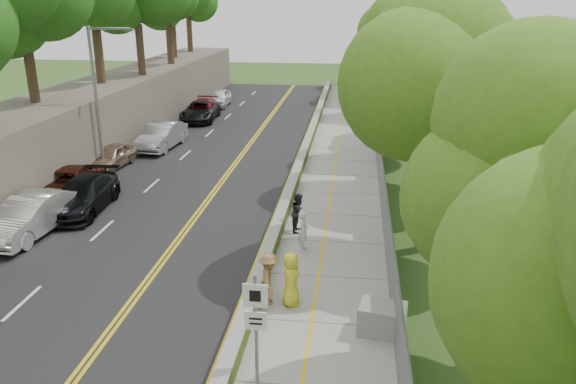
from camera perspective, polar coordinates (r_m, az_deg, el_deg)
ground at (r=17.85m, az=-4.83°, el=-12.70°), size 140.00×140.00×0.00m
road at (r=32.43m, az=-8.89°, el=2.17°), size 11.20×66.00×0.04m
sidewalk at (r=31.25m, az=5.30°, el=1.68°), size 4.20×66.00×0.05m
jersey_barrier at (r=31.31m, az=1.10°, el=2.32°), size 0.42×66.00×0.60m
rock_embankment at (r=34.99m, az=-22.00°, el=5.61°), size 5.00×66.00×4.00m
chainlink_fence at (r=30.99m, az=9.24°, el=3.24°), size 0.04×66.00×2.00m
trees_fenceside at (r=30.12m, az=14.47°, el=14.07°), size 7.00×66.00×14.00m
streetlight at (r=32.26m, az=-18.62°, el=9.75°), size 2.52×0.22×8.00m
signpost at (r=14.12m, az=-3.29°, el=-12.69°), size 0.62×0.09×3.10m
construction_barrel at (r=38.44m, az=8.33°, el=5.71°), size 0.60×0.60×0.99m
concrete_block at (r=17.08m, az=9.56°, el=-12.60°), size 1.49×1.24×0.88m
car_1 at (r=25.48m, az=-24.76°, el=-2.23°), size 2.14×5.12×1.65m
car_2 at (r=29.38m, az=-21.62°, el=0.73°), size 2.82×5.41×1.45m
car_3 at (r=27.43m, az=-20.07°, el=-0.30°), size 2.40×5.29×1.50m
car_4 at (r=33.93m, az=-17.49°, el=3.48°), size 1.94×4.05×1.33m
car_5 at (r=37.44m, az=-12.71°, el=5.58°), size 2.12×5.13×1.65m
car_6 at (r=45.50m, az=-8.92°, el=8.11°), size 2.84×5.56×1.50m
car_7 at (r=46.34m, az=-8.63°, el=8.31°), size 2.48×5.26×1.48m
car_8 at (r=51.50m, az=-7.03°, el=9.48°), size 1.93×4.46×1.50m
painter_0 at (r=18.02m, az=0.30°, el=-8.80°), size 0.75×0.98×1.80m
painter_1 at (r=21.73m, az=1.56°, el=-3.98°), size 0.39×0.59×1.61m
painter_2 at (r=23.45m, az=1.11°, el=-2.10°), size 0.70×0.86×1.67m
painter_3 at (r=18.12m, az=-1.92°, el=-8.77°), size 0.88×1.23×1.73m
person_far at (r=38.11m, az=8.21°, el=6.06°), size 0.95×0.44×1.59m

